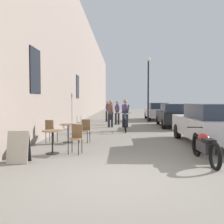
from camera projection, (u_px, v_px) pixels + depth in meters
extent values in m
plane|color=gray|center=(119.00, 179.00, 5.07)|extent=(88.00, 88.00, 0.00)
cube|color=gray|center=(76.00, 60.00, 18.96)|extent=(0.50, 68.00, 9.50)
cube|color=black|center=(35.00, 71.00, 9.23)|extent=(0.04, 1.10, 1.70)
cube|color=black|center=(78.00, 87.00, 18.32)|extent=(0.04, 1.10, 1.70)
cylinder|color=black|center=(53.00, 153.00, 7.54)|extent=(0.40, 0.40, 0.02)
cylinder|color=black|center=(52.00, 142.00, 7.52)|extent=(0.05, 0.05, 0.67)
cylinder|color=brown|center=(52.00, 131.00, 7.51)|extent=(0.64, 0.64, 0.02)
cylinder|color=black|center=(78.00, 148.00, 7.32)|extent=(0.02, 0.02, 0.45)
cylinder|color=black|center=(68.00, 147.00, 7.38)|extent=(0.02, 0.02, 0.45)
cylinder|color=black|center=(82.00, 146.00, 7.63)|extent=(0.02, 0.02, 0.45)
cylinder|color=black|center=(72.00, 145.00, 7.70)|extent=(0.02, 0.02, 0.45)
cube|color=brown|center=(75.00, 139.00, 7.50)|extent=(0.44, 0.44, 0.02)
cube|color=brown|center=(77.00, 131.00, 7.66)|extent=(0.34, 0.08, 0.42)
cylinder|color=black|center=(68.00, 142.00, 9.56)|extent=(0.40, 0.40, 0.02)
cylinder|color=black|center=(68.00, 133.00, 9.55)|extent=(0.05, 0.05, 0.67)
cylinder|color=brown|center=(68.00, 124.00, 9.53)|extent=(0.64, 0.64, 0.02)
cylinder|color=black|center=(50.00, 136.00, 9.77)|extent=(0.02, 0.02, 0.45)
cylinder|color=black|center=(57.00, 136.00, 9.70)|extent=(0.02, 0.02, 0.45)
cylinder|color=black|center=(46.00, 137.00, 9.45)|extent=(0.02, 0.02, 0.45)
cylinder|color=black|center=(54.00, 137.00, 9.38)|extent=(0.02, 0.02, 0.45)
cube|color=brown|center=(52.00, 131.00, 9.56)|extent=(0.44, 0.44, 0.02)
cube|color=brown|center=(49.00, 126.00, 9.38)|extent=(0.34, 0.08, 0.42)
cylinder|color=black|center=(87.00, 138.00, 9.34)|extent=(0.02, 0.02, 0.45)
cylinder|color=black|center=(79.00, 137.00, 9.41)|extent=(0.02, 0.02, 0.45)
cylinder|color=black|center=(90.00, 136.00, 9.66)|extent=(0.02, 0.02, 0.45)
cylinder|color=black|center=(82.00, 136.00, 9.72)|extent=(0.02, 0.02, 0.45)
cube|color=brown|center=(85.00, 131.00, 9.52)|extent=(0.44, 0.44, 0.02)
cube|color=brown|center=(86.00, 125.00, 9.69)|extent=(0.34, 0.08, 0.42)
cube|color=black|center=(20.00, 146.00, 6.52)|extent=(0.56, 0.23, 0.84)
cube|color=#B2A893|center=(18.00, 148.00, 6.34)|extent=(0.56, 0.23, 0.84)
torus|color=black|center=(126.00, 126.00, 12.52)|extent=(0.06, 0.71, 0.71)
torus|color=black|center=(125.00, 124.00, 13.57)|extent=(0.06, 0.71, 0.71)
cylinder|color=#286084|center=(125.00, 119.00, 13.47)|extent=(0.04, 0.21, 0.58)
cylinder|color=#286084|center=(125.00, 114.00, 12.95)|extent=(0.05, 0.82, 0.14)
cylinder|color=#286084|center=(126.00, 120.00, 12.53)|extent=(0.04, 0.09, 0.67)
cylinder|color=#286084|center=(125.00, 124.00, 13.07)|extent=(0.05, 1.00, 0.12)
cylinder|color=black|center=(126.00, 113.00, 12.54)|extent=(0.52, 0.04, 0.03)
ellipsoid|color=black|center=(125.00, 114.00, 13.36)|extent=(0.12, 0.24, 0.06)
ellipsoid|color=#4C3D5B|center=(125.00, 109.00, 13.27)|extent=(0.35, 0.36, 0.59)
sphere|color=#A57A5B|center=(125.00, 101.00, 13.21)|extent=(0.22, 0.22, 0.22)
cylinder|color=#26262D|center=(127.00, 121.00, 13.22)|extent=(0.14, 0.40, 0.75)
cylinder|color=#26262D|center=(123.00, 121.00, 13.23)|extent=(0.14, 0.40, 0.75)
cylinder|color=#4C3D5B|center=(128.00, 109.00, 12.88)|extent=(0.12, 0.75, 0.48)
cylinder|color=#4C3D5B|center=(123.00, 109.00, 12.88)|extent=(0.09, 0.74, 0.48)
cylinder|color=#26262D|center=(109.00, 121.00, 15.09)|extent=(0.14, 0.14, 0.82)
cylinder|color=#26262D|center=(112.00, 121.00, 15.11)|extent=(0.14, 0.14, 0.82)
ellipsoid|color=brown|center=(110.00, 109.00, 15.07)|extent=(0.36, 0.27, 0.65)
sphere|color=#A57A5B|center=(110.00, 102.00, 15.05)|extent=(0.22, 0.22, 0.22)
cylinder|color=#26262D|center=(116.00, 119.00, 16.80)|extent=(0.14, 0.14, 0.79)
cylinder|color=#26262D|center=(119.00, 119.00, 16.77)|extent=(0.14, 0.14, 0.79)
ellipsoid|color=#4C3D5B|center=(117.00, 108.00, 16.75)|extent=(0.37, 0.29, 0.63)
sphere|color=#A57A5B|center=(117.00, 102.00, 16.74)|extent=(0.22, 0.22, 0.22)
cylinder|color=#26262D|center=(109.00, 116.00, 19.16)|extent=(0.14, 0.14, 0.81)
cylinder|color=#26262D|center=(106.00, 116.00, 19.19)|extent=(0.14, 0.14, 0.81)
ellipsoid|color=#4C3D5B|center=(108.00, 107.00, 19.14)|extent=(0.37, 0.28, 0.64)
sphere|color=tan|center=(108.00, 102.00, 19.12)|extent=(0.22, 0.22, 0.22)
cylinder|color=#26262D|center=(113.00, 115.00, 20.97)|extent=(0.14, 0.14, 0.81)
cylinder|color=#26262D|center=(110.00, 115.00, 20.98)|extent=(0.14, 0.14, 0.81)
ellipsoid|color=brown|center=(111.00, 107.00, 20.94)|extent=(0.34, 0.24, 0.64)
sphere|color=brown|center=(111.00, 102.00, 20.93)|extent=(0.22, 0.22, 0.22)
cylinder|color=black|center=(148.00, 92.00, 18.58)|extent=(0.12, 0.12, 4.60)
sphere|color=silver|center=(148.00, 59.00, 18.47)|extent=(0.32, 0.32, 0.32)
cube|color=#B7B7BC|center=(208.00, 127.00, 9.18)|extent=(1.78, 4.27, 0.69)
cube|color=#283342|center=(213.00, 111.00, 8.65)|extent=(1.49, 2.31, 0.52)
cylinder|color=black|center=(177.00, 131.00, 10.63)|extent=(0.20, 0.62, 0.61)
cylinder|color=black|center=(215.00, 131.00, 10.58)|extent=(0.20, 0.62, 0.61)
cylinder|color=black|center=(198.00, 142.00, 7.82)|extent=(0.20, 0.62, 0.61)
cube|color=black|center=(173.00, 117.00, 15.52)|extent=(1.82, 4.11, 0.66)
cube|color=#283342|center=(174.00, 108.00, 15.01)|extent=(1.49, 2.24, 0.49)
cylinder|color=black|center=(158.00, 120.00, 16.93)|extent=(0.21, 0.59, 0.58)
cylinder|color=black|center=(181.00, 120.00, 16.82)|extent=(0.21, 0.59, 0.58)
cylinder|color=black|center=(163.00, 124.00, 14.26)|extent=(0.21, 0.59, 0.58)
cylinder|color=black|center=(190.00, 124.00, 14.15)|extent=(0.21, 0.59, 0.58)
cube|color=#B7B7BC|center=(157.00, 112.00, 21.02)|extent=(1.71, 4.10, 0.67)
cube|color=#283342|center=(158.00, 106.00, 20.50)|extent=(1.43, 2.22, 0.50)
cylinder|color=black|center=(146.00, 115.00, 22.41)|extent=(0.19, 0.59, 0.59)
cylinder|color=black|center=(163.00, 115.00, 22.36)|extent=(0.19, 0.59, 0.59)
cylinder|color=black|center=(149.00, 117.00, 19.71)|extent=(0.19, 0.59, 0.59)
cylinder|color=black|center=(169.00, 117.00, 19.66)|extent=(0.19, 0.59, 0.59)
torus|color=black|center=(197.00, 145.00, 7.29)|extent=(0.09, 0.69, 0.69)
torus|color=black|center=(215.00, 156.00, 5.84)|extent=(0.10, 0.70, 0.70)
cube|color=#333338|center=(205.00, 147.00, 6.56)|extent=(0.24, 0.76, 0.28)
ellipsoid|color=maroon|center=(204.00, 138.00, 6.65)|extent=(0.28, 0.52, 0.24)
cube|color=black|center=(209.00, 141.00, 6.27)|extent=(0.24, 0.44, 0.10)
cylinder|color=black|center=(198.00, 127.00, 7.17)|extent=(0.62, 0.03, 0.03)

